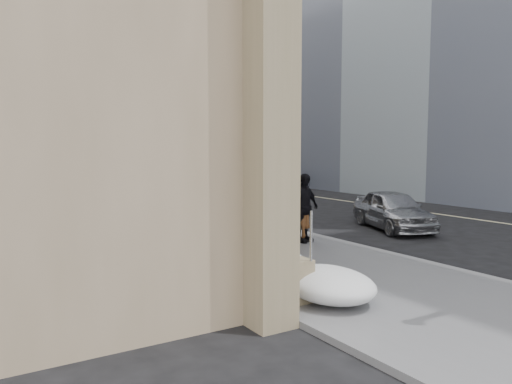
{
  "coord_description": "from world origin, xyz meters",
  "views": [
    {
      "loc": [
        -7.23,
        -8.85,
        2.96
      ],
      "look_at": [
        -0.25,
        2.32,
        1.7
      ],
      "focal_mm": 35.0,
      "sensor_mm": 36.0,
      "label": 1
    }
  ],
  "objects_px": {
    "mounted_horse_left": "(206,207)",
    "car_silver": "(393,210)",
    "car_grey": "(274,177)",
    "mounted_horse_right": "(270,198)",
    "pedestrian": "(304,208)"
  },
  "relations": [
    {
      "from": "mounted_horse_left",
      "to": "car_silver",
      "type": "distance_m",
      "value": 6.91
    },
    {
      "from": "mounted_horse_left",
      "to": "car_grey",
      "type": "xyz_separation_m",
      "value": [
        12.93,
        15.66,
        -0.46
      ]
    },
    {
      "from": "mounted_horse_right",
      "to": "car_grey",
      "type": "height_order",
      "value": "mounted_horse_right"
    },
    {
      "from": "mounted_horse_right",
      "to": "pedestrian",
      "type": "relative_size",
      "value": 1.39
    },
    {
      "from": "pedestrian",
      "to": "car_silver",
      "type": "relative_size",
      "value": 0.5
    },
    {
      "from": "mounted_horse_left",
      "to": "mounted_horse_right",
      "type": "height_order",
      "value": "mounted_horse_right"
    },
    {
      "from": "mounted_horse_left",
      "to": "car_grey",
      "type": "distance_m",
      "value": 20.32
    },
    {
      "from": "car_silver",
      "to": "car_grey",
      "type": "relative_size",
      "value": 0.82
    },
    {
      "from": "mounted_horse_right",
      "to": "car_grey",
      "type": "distance_m",
      "value": 19.38
    },
    {
      "from": "pedestrian",
      "to": "car_silver",
      "type": "height_order",
      "value": "pedestrian"
    },
    {
      "from": "pedestrian",
      "to": "car_grey",
      "type": "distance_m",
      "value": 20.02
    },
    {
      "from": "pedestrian",
      "to": "car_grey",
      "type": "bearing_deg",
      "value": 47.84
    },
    {
      "from": "car_grey",
      "to": "car_silver",
      "type": "bearing_deg",
      "value": 82.16
    },
    {
      "from": "mounted_horse_left",
      "to": "pedestrian",
      "type": "xyz_separation_m",
      "value": [
        2.45,
        -1.39,
        -0.05
      ]
    },
    {
      "from": "car_silver",
      "to": "car_grey",
      "type": "distance_m",
      "value": 17.51
    }
  ]
}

